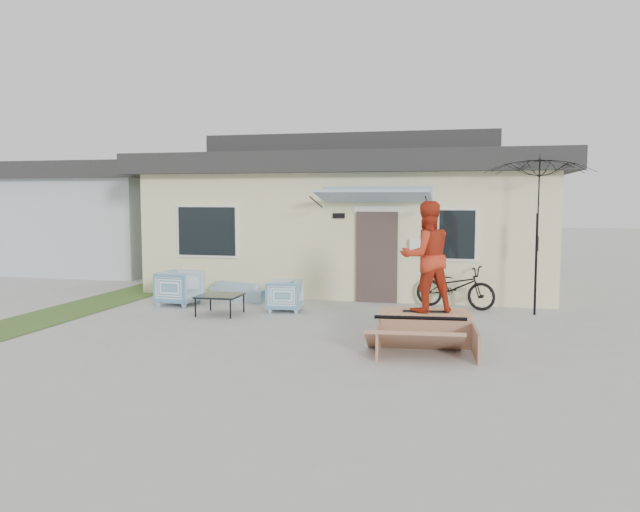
% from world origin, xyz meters
% --- Properties ---
extents(ground, '(90.00, 90.00, 0.00)m').
position_xyz_m(ground, '(0.00, 0.00, 0.00)').
color(ground, '#AAA9A4').
rests_on(ground, ground).
extents(grass_strip, '(1.40, 8.00, 0.01)m').
position_xyz_m(grass_strip, '(-5.20, 2.00, 0.00)').
color(grass_strip, '#3C5E25').
rests_on(grass_strip, ground).
extents(house, '(10.80, 8.49, 4.10)m').
position_xyz_m(house, '(0.00, 7.99, 1.94)').
color(house, beige).
rests_on(house, ground).
extents(neighbor_house, '(8.60, 7.60, 3.50)m').
position_xyz_m(neighbor_house, '(-10.50, 10.00, 1.78)').
color(neighbor_house, '#A8B3B9').
rests_on(neighbor_house, ground).
extents(loveseat, '(1.59, 0.88, 0.59)m').
position_xyz_m(loveseat, '(-2.15, 4.05, 0.30)').
color(loveseat, teal).
rests_on(loveseat, ground).
extents(armchair_left, '(0.86, 0.91, 0.85)m').
position_xyz_m(armchair_left, '(-3.27, 3.06, 0.43)').
color(armchair_left, teal).
rests_on(armchair_left, ground).
extents(armchair_right, '(0.76, 0.80, 0.74)m').
position_xyz_m(armchair_right, '(-0.74, 2.86, 0.37)').
color(armchair_right, teal).
rests_on(armchair_right, ground).
extents(coffee_table, '(0.87, 0.87, 0.42)m').
position_xyz_m(coffee_table, '(-1.92, 2.14, 0.21)').
color(coffee_table, black).
rests_on(coffee_table, ground).
extents(bicycle, '(1.90, 1.14, 1.15)m').
position_xyz_m(bicycle, '(2.79, 4.10, 0.57)').
color(bicycle, black).
rests_on(bicycle, ground).
extents(patio_umbrella, '(2.71, 2.61, 2.20)m').
position_xyz_m(patio_umbrella, '(4.42, 3.67, 1.75)').
color(patio_umbrella, black).
rests_on(patio_umbrella, ground).
extents(skate_ramp, '(1.65, 2.09, 0.49)m').
position_xyz_m(skate_ramp, '(2.41, 0.64, 0.25)').
color(skate_ramp, '#94654C').
rests_on(skate_ramp, ground).
extents(skateboard, '(0.78, 0.28, 0.05)m').
position_xyz_m(skateboard, '(2.40, 0.69, 0.51)').
color(skateboard, black).
rests_on(skateboard, skate_ramp).
extents(skater, '(1.12, 1.04, 1.85)m').
position_xyz_m(skater, '(2.40, 0.69, 1.46)').
color(skater, '#B63018').
rests_on(skater, skateboard).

